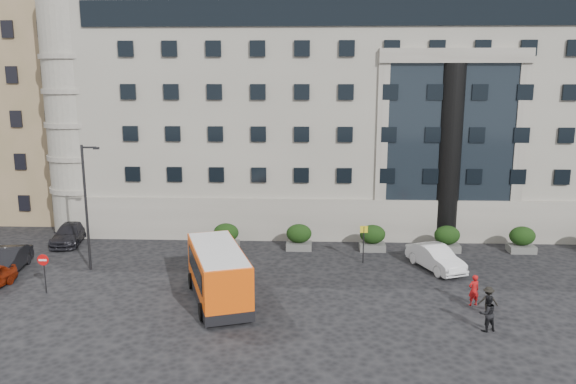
# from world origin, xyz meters

# --- Properties ---
(ground) EXTENTS (120.00, 120.00, 0.00)m
(ground) POSITION_xyz_m (0.00, 0.00, 0.00)
(ground) COLOR black
(ground) RESTS_ON ground
(civic_building) EXTENTS (44.00, 24.00, 18.00)m
(civic_building) POSITION_xyz_m (6.00, 22.00, 9.00)
(civic_building) COLOR gray
(civic_building) RESTS_ON ground
(entrance_column) EXTENTS (1.80, 1.80, 13.00)m
(entrance_column) POSITION_xyz_m (12.00, 10.30, 6.50)
(entrance_column) COLOR black
(entrance_column) RESTS_ON ground
(apartment_near) EXTENTS (14.00, 14.00, 20.00)m
(apartment_near) POSITION_xyz_m (-24.00, 20.00, 10.00)
(apartment_near) COLOR olive
(apartment_near) RESTS_ON ground
(apartment_far) EXTENTS (13.00, 13.00, 22.00)m
(apartment_far) POSITION_xyz_m (-27.00, 38.00, 11.00)
(apartment_far) COLOR brown
(apartment_far) RESTS_ON ground
(hedge_a) EXTENTS (1.80, 1.26, 1.84)m
(hedge_a) POSITION_xyz_m (-4.00, 7.80, 0.93)
(hedge_a) COLOR #555552
(hedge_a) RESTS_ON ground
(hedge_b) EXTENTS (1.80, 1.26, 1.84)m
(hedge_b) POSITION_xyz_m (1.20, 7.80, 0.93)
(hedge_b) COLOR #555552
(hedge_b) RESTS_ON ground
(hedge_c) EXTENTS (1.80, 1.26, 1.84)m
(hedge_c) POSITION_xyz_m (6.40, 7.80, 0.93)
(hedge_c) COLOR #555552
(hedge_c) RESTS_ON ground
(hedge_d) EXTENTS (1.80, 1.26, 1.84)m
(hedge_d) POSITION_xyz_m (11.60, 7.80, 0.93)
(hedge_d) COLOR #555552
(hedge_d) RESTS_ON ground
(hedge_e) EXTENTS (1.80, 1.26, 1.84)m
(hedge_e) POSITION_xyz_m (16.80, 7.80, 0.93)
(hedge_e) COLOR #555552
(hedge_e) RESTS_ON ground
(street_lamp) EXTENTS (1.16, 0.18, 8.00)m
(street_lamp) POSITION_xyz_m (-11.94, 3.00, 4.37)
(street_lamp) COLOR #262628
(street_lamp) RESTS_ON ground
(bus_stop_sign) EXTENTS (0.50, 0.08, 2.52)m
(bus_stop_sign) POSITION_xyz_m (5.50, 5.00, 1.73)
(bus_stop_sign) COLOR #262628
(bus_stop_sign) RESTS_ON ground
(no_entry_sign) EXTENTS (0.64, 0.16, 2.32)m
(no_entry_sign) POSITION_xyz_m (-13.00, -1.04, 1.65)
(no_entry_sign) COLOR #262628
(no_entry_sign) RESTS_ON ground
(minibus) EXTENTS (4.64, 7.59, 2.99)m
(minibus) POSITION_xyz_m (-3.01, -1.66, 1.65)
(minibus) COLOR #EF520B
(minibus) RESTS_ON ground
(red_truck) EXTENTS (3.31, 5.42, 2.72)m
(red_truck) POSITION_xyz_m (-14.65, 16.26, 1.39)
(red_truck) COLOR maroon
(red_truck) RESTS_ON ground
(parked_car_b) EXTENTS (2.15, 4.75, 1.51)m
(parked_car_b) POSITION_xyz_m (-17.00, 2.35, 0.76)
(parked_car_b) COLOR black
(parked_car_b) RESTS_ON ground
(parked_car_c) EXTENTS (2.60, 5.01, 1.39)m
(parked_car_c) POSITION_xyz_m (-15.77, 8.67, 0.69)
(parked_car_c) COLOR black
(parked_car_c) RESTS_ON ground
(parked_car_d) EXTENTS (3.05, 5.53, 1.47)m
(parked_car_d) POSITION_xyz_m (-12.23, 13.23, 0.73)
(parked_car_d) COLOR black
(parked_car_d) RESTS_ON ground
(white_taxi) EXTENTS (3.30, 4.93, 1.54)m
(white_taxi) POSITION_xyz_m (10.00, 3.98, 0.77)
(white_taxi) COLOR silver
(white_taxi) RESTS_ON ground
(pedestrian_a) EXTENTS (0.73, 0.59, 1.72)m
(pedestrian_a) POSITION_xyz_m (10.80, -1.76, 0.86)
(pedestrian_a) COLOR #A91012
(pedestrian_a) RESTS_ON ground
(pedestrian_b) EXTENTS (1.05, 0.93, 1.82)m
(pedestrian_b) POSITION_xyz_m (10.57, -4.84, 0.91)
(pedestrian_b) COLOR black
(pedestrian_b) RESTS_ON ground
(pedestrian_c) EXTENTS (1.05, 0.69, 1.54)m
(pedestrian_c) POSITION_xyz_m (11.19, -2.97, 0.77)
(pedestrian_c) COLOR black
(pedestrian_c) RESTS_ON ground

